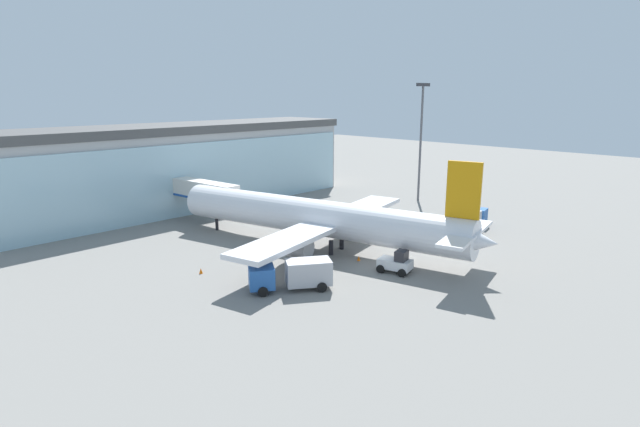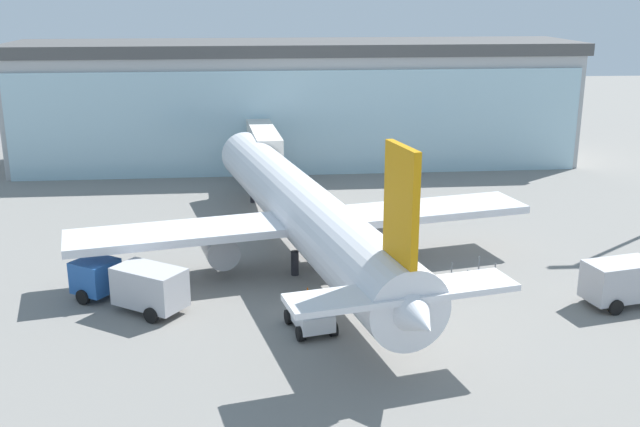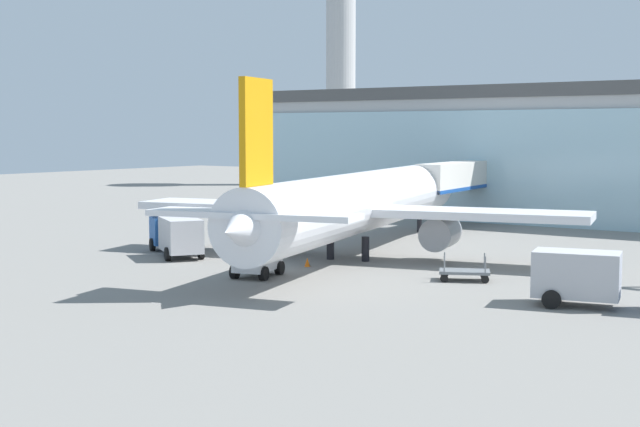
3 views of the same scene
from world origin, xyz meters
name	(u,v)px [view 2 (image 2 of 3)]	position (x,y,z in m)	size (l,w,h in m)	color
ground	(320,313)	(0.00, 0.00, 0.00)	(240.00, 240.00, 0.00)	gray
terminal_building	(297,103)	(0.00, 39.70, 6.30)	(58.52, 14.64, 12.60)	#ABABAB
jet_bridge	(262,141)	(-3.53, 29.06, 4.34)	(3.78, 14.44, 5.71)	silver
airplane	(303,211)	(-0.62, 8.54, 3.56)	(30.48, 39.02, 11.01)	silver
catering_truck	(132,284)	(-10.74, 1.53, 1.47)	(7.32, 5.82, 2.65)	#2659A5
fuel_truck	(639,279)	(18.64, 0.40, 1.47)	(7.61, 3.88, 2.65)	#2659A5
baggage_cart	(473,278)	(9.69, 3.58, 0.50)	(3.22, 2.70, 1.50)	slate
pushback_tug	(311,314)	(-0.63, -2.21, 0.97)	(2.85, 3.55, 2.30)	silver
safety_cone_nose	(308,291)	(-0.60, 2.66, 0.28)	(0.36, 0.36, 0.55)	orange
safety_cone_wingtip	(103,250)	(-14.48, 10.93, 0.28)	(0.36, 0.36, 0.55)	orange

